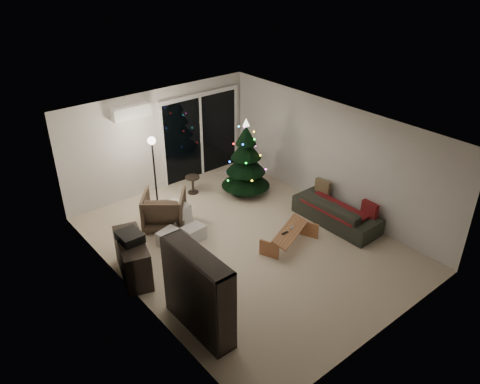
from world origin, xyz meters
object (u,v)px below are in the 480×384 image
Objects in this scene: bookshelf at (189,297)px; armchair at (164,209)px; christmas_tree at (246,157)px; media_cabinet at (133,258)px; coffee_table at (290,238)px; sofa at (337,212)px.

bookshelf is 1.63× the size of armchair.
bookshelf is 0.76× the size of christmas_tree.
coffee_table is (2.89, -1.18, -0.20)m from media_cabinet.
coffee_table is (2.89, 0.69, -0.54)m from bookshelf.
bookshelf reaches higher than media_cabinet.
media_cabinet is 4.46m from sofa.
media_cabinet is 1.38× the size of armchair.
coffee_table is at bearing -108.38° from christmas_tree.
christmas_tree is (3.65, 3.00, 0.23)m from bookshelf.
sofa is at bearing -178.39° from armchair.
christmas_tree is at bearing 48.79° from coffee_table.
christmas_tree reaches higher than bookshelf.
armchair is 0.45× the size of sofa.
armchair is 2.38m from christmas_tree.
sofa is at bearing -23.35° from coffee_table.
bookshelf is at bearing -73.61° from media_cabinet.
media_cabinet is 1.04× the size of coffee_table.
coffee_table is 2.55m from christmas_tree.
sofa is 1.67× the size of coffee_table.
media_cabinet is at bearing 78.51° from armchair.
media_cabinet is (0.00, 1.87, -0.34)m from bookshelf.
christmas_tree is at bearing -139.80° from armchair.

